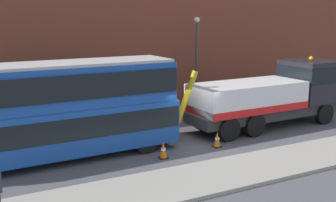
{
  "coord_description": "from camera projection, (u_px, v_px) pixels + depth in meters",
  "views": [
    {
      "loc": [
        -9.29,
        -16.09,
        5.93
      ],
      "look_at": [
        -0.69,
        0.51,
        2.0
      ],
      "focal_mm": 43.74,
      "sensor_mm": 36.0,
      "label": 1
    }
  ],
  "objects": [
    {
      "name": "traffic_cone_midway",
      "position": [
        217.0,
        140.0,
        18.71
      ],
      "size": [
        0.36,
        0.36,
        0.72
      ],
      "color": "orange",
      "rests_on": "ground_plane"
    },
    {
      "name": "street_lamp",
      "position": [
        196.0,
        56.0,
        25.22
      ],
      "size": [
        0.36,
        0.36,
        5.83
      ],
      "color": "#38383D",
      "rests_on": "ground_plane"
    },
    {
      "name": "ground_plane",
      "position": [
        186.0,
        143.0,
        19.38
      ],
      "size": [
        120.0,
        120.0,
        0.0
      ],
      "primitive_type": "plane",
      "color": "#4C4C51"
    },
    {
      "name": "near_kerb",
      "position": [
        240.0,
        171.0,
        15.72
      ],
      "size": [
        60.0,
        2.8,
        0.15
      ],
      "primitive_type": "cube",
      "color": "gray",
      "rests_on": "ground_plane"
    },
    {
      "name": "traffic_cone_near_bus",
      "position": [
        163.0,
        150.0,
        17.23
      ],
      "size": [
        0.36,
        0.36,
        0.72
      ],
      "color": "orange",
      "rests_on": "ground_plane"
    },
    {
      "name": "recovery_tow_truck",
      "position": [
        273.0,
        94.0,
        22.04
      ],
      "size": [
        10.18,
        2.9,
        3.67
      ],
      "rotation": [
        0.0,
        0.0,
        0.03
      ],
      "color": "#2D2D2D",
      "rests_on": "ground_plane"
    },
    {
      "name": "double_decker_bus",
      "position": [
        47.0,
        108.0,
        16.57
      ],
      "size": [
        11.1,
        2.87,
        4.06
      ],
      "rotation": [
        0.0,
        0.0,
        0.03
      ],
      "color": "#19479E",
      "rests_on": "ground_plane"
    }
  ]
}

